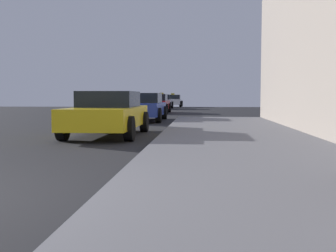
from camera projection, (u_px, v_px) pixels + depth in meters
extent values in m
cube|color=slate|center=(300.00, 208.00, 3.99)|extent=(4.00, 32.00, 0.15)
cube|color=yellow|center=(108.00, 117.00, 11.98)|extent=(1.71, 4.38, 0.55)
cube|color=black|center=(109.00, 99.00, 12.16)|extent=(1.51, 1.97, 0.45)
cylinder|color=black|center=(129.00, 129.00, 10.53)|extent=(0.22, 0.64, 0.64)
cylinder|color=black|center=(63.00, 128.00, 10.66)|extent=(0.22, 0.64, 0.64)
cylinder|color=black|center=(144.00, 122.00, 13.32)|extent=(0.22, 0.64, 0.64)
cylinder|color=black|center=(91.00, 122.00, 13.45)|extent=(0.22, 0.64, 0.64)
cube|color=#233899|center=(143.00, 109.00, 19.17)|extent=(1.74, 4.48, 0.55)
cube|color=black|center=(143.00, 98.00, 19.36)|extent=(1.53, 2.02, 0.45)
cylinder|color=black|center=(159.00, 115.00, 17.70)|extent=(0.22, 0.64, 0.64)
cylinder|color=black|center=(118.00, 115.00, 17.83)|extent=(0.22, 0.64, 0.64)
cylinder|color=black|center=(164.00, 113.00, 20.55)|extent=(0.22, 0.64, 0.64)
cylinder|color=black|center=(129.00, 113.00, 20.68)|extent=(0.22, 0.64, 0.64)
cube|color=red|center=(154.00, 105.00, 28.17)|extent=(1.83, 4.15, 0.55)
cube|color=black|center=(155.00, 97.00, 28.34)|extent=(1.61, 1.87, 0.45)
cylinder|color=black|center=(166.00, 109.00, 26.80)|extent=(0.22, 0.64, 0.64)
cylinder|color=black|center=(138.00, 109.00, 26.94)|extent=(0.22, 0.64, 0.64)
cylinder|color=black|center=(169.00, 108.00, 29.44)|extent=(0.22, 0.64, 0.64)
cylinder|color=black|center=(143.00, 108.00, 29.58)|extent=(0.22, 0.64, 0.64)
cube|color=#B7B7BF|center=(161.00, 103.00, 37.46)|extent=(1.71, 4.39, 0.55)
cube|color=black|center=(162.00, 97.00, 37.64)|extent=(1.51, 1.98, 0.45)
cube|color=yellow|center=(162.00, 94.00, 37.62)|extent=(0.36, 0.14, 0.16)
cylinder|color=black|center=(170.00, 106.00, 36.01)|extent=(0.22, 0.64, 0.64)
cylinder|color=black|center=(150.00, 106.00, 36.14)|extent=(0.22, 0.64, 0.64)
cylinder|color=black|center=(172.00, 105.00, 38.80)|extent=(0.22, 0.64, 0.64)
cylinder|color=black|center=(154.00, 105.00, 38.94)|extent=(0.22, 0.64, 0.64)
cube|color=white|center=(173.00, 102.00, 43.79)|extent=(1.77, 4.42, 0.55)
cube|color=black|center=(173.00, 97.00, 43.98)|extent=(1.56, 1.99, 0.45)
cube|color=yellow|center=(173.00, 94.00, 43.95)|extent=(0.36, 0.14, 0.16)
cylinder|color=black|center=(180.00, 104.00, 42.33)|extent=(0.22, 0.64, 0.64)
cylinder|color=black|center=(163.00, 104.00, 42.47)|extent=(0.22, 0.64, 0.64)
cylinder|color=black|center=(182.00, 104.00, 45.15)|extent=(0.22, 0.64, 0.64)
cylinder|color=black|center=(165.00, 104.00, 45.28)|extent=(0.22, 0.64, 0.64)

